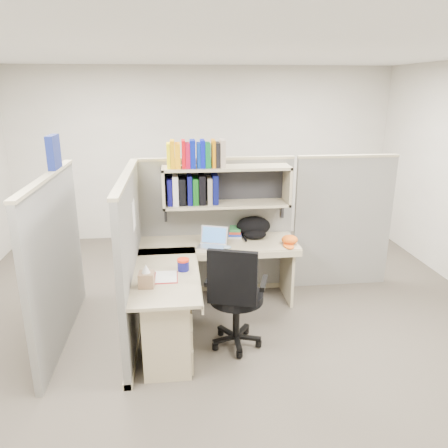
{
  "coord_description": "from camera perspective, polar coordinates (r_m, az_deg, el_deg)",
  "views": [
    {
      "loc": [
        -0.44,
        -3.97,
        2.39
      ],
      "look_at": [
        0.02,
        0.25,
        1.05
      ],
      "focal_mm": 35.0,
      "sensor_mm": 36.0,
      "label": 1
    }
  ],
  "objects": [
    {
      "name": "room_shell",
      "position": [
        4.07,
        0.06,
        6.65
      ],
      "size": [
        6.0,
        6.0,
        6.0
      ],
      "color": "#B1AC9F",
      "rests_on": "ground"
    },
    {
      "name": "tissue_box",
      "position": [
        3.84,
        -10.13,
        -6.64
      ],
      "size": [
        0.14,
        0.14,
        0.21
      ],
      "primitive_type": null,
      "rotation": [
        0.0,
        0.0,
        -0.07
      ],
      "color": "#967455",
      "rests_on": "desk"
    },
    {
      "name": "mouse",
      "position": [
        4.66,
        0.42,
        -3.06
      ],
      "size": [
        0.11,
        0.09,
        0.03
      ],
      "primitive_type": "ellipsoid",
      "rotation": [
        0.0,
        0.0,
        -0.37
      ],
      "color": "#85A4BD",
      "rests_on": "desk"
    },
    {
      "name": "orange_cap",
      "position": [
        4.85,
        8.57,
        -2.03
      ],
      "size": [
        0.24,
        0.26,
        0.1
      ],
      "primitive_type": null,
      "rotation": [
        0.0,
        0.0,
        -0.35
      ],
      "color": "#D75812",
      "rests_on": "desk"
    },
    {
      "name": "paper_cup",
      "position": [
        5.0,
        -0.76,
        -1.25
      ],
      "size": [
        0.07,
        0.07,
        0.1
      ],
      "primitive_type": "cylinder",
      "rotation": [
        0.0,
        0.0,
        -0.01
      ],
      "color": "white",
      "rests_on": "desk"
    },
    {
      "name": "snack_canister",
      "position": [
        4.14,
        -5.35,
        -5.29
      ],
      "size": [
        0.12,
        0.12,
        0.11
      ],
      "color": "navy",
      "rests_on": "desk"
    },
    {
      "name": "task_chair",
      "position": [
        4.15,
        1.5,
        -11.49
      ],
      "size": [
        0.61,
        0.56,
        1.06
      ],
      "color": "black",
      "rests_on": "ground"
    },
    {
      "name": "desk",
      "position": [
        4.17,
        -5.18,
        -10.42
      ],
      "size": [
        1.74,
        1.75,
        0.73
      ],
      "color": "tan",
      "rests_on": "ground"
    },
    {
      "name": "loose_paper",
      "position": [
        4.04,
        -7.57,
        -6.82
      ],
      "size": [
        0.19,
        0.26,
        0.0
      ],
      "primitive_type": null,
      "rotation": [
        0.0,
        0.0,
        0.0
      ],
      "color": "white",
      "rests_on": "desk"
    },
    {
      "name": "laptop",
      "position": [
        4.68,
        -1.6,
        -1.81
      ],
      "size": [
        0.38,
        0.38,
        0.21
      ],
      "primitive_type": null,
      "rotation": [
        0.0,
        0.0,
        -0.35
      ],
      "color": "#B3B4B8",
      "rests_on": "desk"
    },
    {
      "name": "cubicle",
      "position": [
        4.66,
        -5.06,
        -1.03
      ],
      "size": [
        3.79,
        1.84,
        1.95
      ],
      "color": "#5F5F5A",
      "rests_on": "ground"
    },
    {
      "name": "ground",
      "position": [
        4.65,
        0.05,
        -13.34
      ],
      "size": [
        6.0,
        6.0,
        0.0
      ],
      "primitive_type": "plane",
      "color": "#322E27",
      "rests_on": "ground"
    },
    {
      "name": "book_stack",
      "position": [
        5.05,
        1.45,
        -1.04
      ],
      "size": [
        0.19,
        0.23,
        0.1
      ],
      "primitive_type": null,
      "rotation": [
        0.0,
        0.0,
        -0.15
      ],
      "color": "gray",
      "rests_on": "desk"
    },
    {
      "name": "backpack",
      "position": [
        5.0,
        3.96,
        -0.46
      ],
      "size": [
        0.46,
        0.39,
        0.23
      ],
      "primitive_type": null,
      "rotation": [
        0.0,
        0.0,
        -0.25
      ],
      "color": "black",
      "rests_on": "desk"
    }
  ]
}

